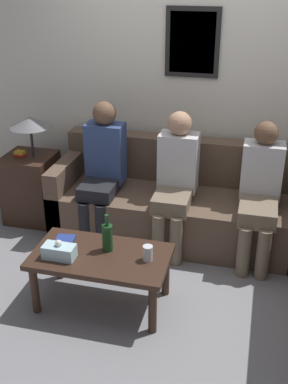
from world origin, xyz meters
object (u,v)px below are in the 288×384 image
wine_bottle (107,237)px  person_right (260,189)px  couch_main (179,204)px  drinking_glass (148,253)px  coffee_table (101,262)px  person_left (103,166)px  person_middle (176,177)px

wine_bottle → person_right: 1.39m
person_right → wine_bottle: bearing=-139.1°
couch_main → wine_bottle: size_ratio=7.78×
drinking_glass → coffee_table: bearing=-177.8°
coffee_table → person_right: 1.48m
couch_main → coffee_table: size_ratio=2.27×
coffee_table → drinking_glass: bearing=2.2°
coffee_table → wine_bottle: (0.03, 0.07, 0.17)m
wine_bottle → person_right: (1.05, 0.90, 0.09)m
couch_main → person_right: size_ratio=1.93×
coffee_table → person_right: size_ratio=0.85×
drinking_glass → couch_main: bearing=88.9°
person_left → person_middle: person_left is taller
wine_bottle → drinking_glass: (0.32, -0.06, -0.05)m
person_right → person_middle: bearing=179.9°
wine_bottle → person_right: bearing=40.9°
wine_bottle → person_right: size_ratio=0.25×
drinking_glass → person_right: size_ratio=0.10×
couch_main → coffee_table: 1.21m
person_middle → person_right: person_middle is taller
coffee_table → person_middle: size_ratio=0.83×
couch_main → person_left: (-0.69, -0.13, 0.37)m
couch_main → coffee_table: (-0.37, -1.15, 0.06)m
coffee_table → person_left: person_left is taller
drinking_glass → person_middle: bearing=89.2°
couch_main → drinking_glass: couch_main is taller
coffee_table → drinking_glass: drinking_glass is taller
person_left → person_middle: (0.68, -0.04, -0.02)m
coffee_table → drinking_glass: 0.37m
person_middle → person_right: 0.72m
couch_main → wine_bottle: (-0.34, -1.08, 0.23)m
wine_bottle → coffee_table: bearing=-114.3°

